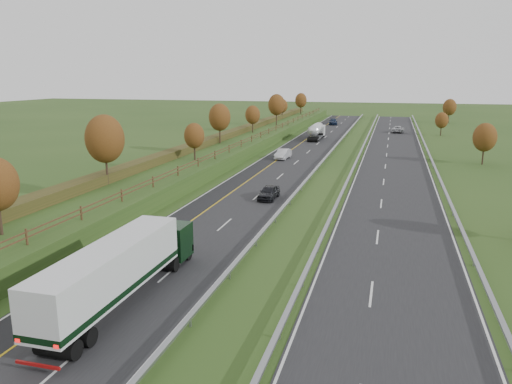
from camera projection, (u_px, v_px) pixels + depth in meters
The scene contains 19 objects.
ground at pixel (335, 169), 75.16m from camera, with size 400.00×400.00×0.00m, color #2A4619.
near_carriageway at pixel (290, 161), 81.90m from camera, with size 10.50×200.00×0.04m, color black.
far_carriageway at pixel (394, 166), 77.67m from camera, with size 10.50×200.00×0.04m, color black.
hard_shoulder at pixel (268, 160), 82.86m from camera, with size 3.00×200.00×0.04m, color black.
lane_markings at pixel (329, 163), 80.14m from camera, with size 26.75×200.00×0.01m.
embankment_left at pixel (215, 152), 85.01m from camera, with size 12.00×200.00×2.00m, color #2A4619.
hedge_left at pixel (204, 143), 85.17m from camera, with size 2.20×180.00×1.10m, color #313515.
fence_left at pixel (240, 143), 83.08m from camera, with size 0.12×189.06×1.20m.
median_barrier_near at pixel (325, 159), 80.30m from camera, with size 0.32×200.00×0.71m.
median_barrier_far at pixel (357, 160), 79.00m from camera, with size 0.32×200.00×0.71m.
outer_barrier_far at pixel (433, 164), 76.05m from camera, with size 0.32×200.00×0.71m.
trees_left at pixel (210, 122), 80.53m from camera, with size 6.64×164.30×7.66m.
trees_far at pixel (463, 124), 100.76m from camera, with size 8.45×118.60×7.12m.
box_lorry at pixel (121, 268), 30.08m from camera, with size 2.58×16.28×4.06m.
road_tanker at pixel (316, 131), 109.75m from camera, with size 2.40×11.22×3.46m.
car_dark_near at pixel (269, 192), 56.46m from camera, with size 1.81×4.51×1.54m, color black.
car_silver_mid at pixel (283, 154), 84.00m from camera, with size 1.74×4.99×1.65m, color silver.
car_small_far at pixel (333, 122), 143.26m from camera, with size 2.30×5.67×1.64m, color #111E37.
car_oncoming at pixel (398, 129), 123.33m from camera, with size 2.65×5.75×1.60m, color silver.
Camera 1 is at (15.91, -19.53, 13.63)m, focal length 35.00 mm.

